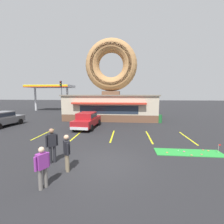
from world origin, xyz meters
TOP-DOWN VIEW (x-y plane):
  - ground_plane at (0.00, 0.00)m, footprint 160.00×160.00m
  - donut_shop_building at (-1.04, 13.94)m, footprint 12.30×6.75m
  - putting_mat at (4.78, 1.82)m, footprint 3.83×1.12m
  - mini_donut_near_left at (4.56, 1.89)m, footprint 0.13×0.13m
  - mini_donut_near_right at (5.82, 2.27)m, footprint 0.13×0.13m
  - mini_donut_mid_left at (5.38, 1.52)m, footprint 0.13×0.13m
  - mini_donut_mid_centre at (3.50, 1.63)m, footprint 0.13×0.13m
  - mini_donut_mid_right at (6.06, 2.15)m, footprint 0.13×0.13m
  - mini_donut_far_left at (4.77, 1.37)m, footprint 0.13×0.13m
  - golf_ball at (4.27, 2.03)m, footprint 0.04×0.04m
  - putting_flag_pin at (6.48, 1.85)m, footprint 0.13×0.01m
  - car_red at (-2.88, 7.74)m, footprint 2.24×4.68m
  - car_grey at (-12.04, 7.48)m, footprint 2.23×4.68m
  - pedestrian_blue_sweater_man at (-1.92, -2.17)m, footprint 0.39×0.54m
  - pedestrian_hooded_kid at (-2.58, -0.16)m, footprint 0.48×0.43m
  - pedestrian_leather_jacket_man at (-1.54, -0.86)m, footprint 0.41×0.52m
  - trash_bin at (5.14, 11.29)m, footprint 0.57×0.57m
  - traffic_light_pole at (-10.29, 18.48)m, footprint 0.28×0.47m
  - gas_station_canopy at (-14.50, 22.92)m, footprint 9.00×4.46m
  - parking_stripe_far_left at (-6.03, 5.00)m, footprint 0.12×3.60m
  - parking_stripe_left at (-3.03, 5.00)m, footprint 0.12×3.60m
  - parking_stripe_mid_left at (-0.03, 5.00)m, footprint 0.12×3.60m
  - parking_stripe_centre at (2.97, 5.00)m, footprint 0.12×3.60m
  - parking_stripe_mid_right at (5.97, 5.00)m, footprint 0.12×3.60m

SIDE VIEW (x-z plane):
  - ground_plane at x=0.00m, z-range 0.00..0.00m
  - parking_stripe_far_left at x=-6.03m, z-range 0.00..0.01m
  - parking_stripe_left at x=-3.03m, z-range 0.00..0.01m
  - parking_stripe_mid_left at x=-0.03m, z-range 0.00..0.01m
  - parking_stripe_centre at x=2.97m, z-range 0.00..0.01m
  - parking_stripe_mid_right at x=5.97m, z-range 0.00..0.01m
  - putting_mat at x=4.78m, z-range 0.00..0.03m
  - mini_donut_near_left at x=4.56m, z-range 0.03..0.07m
  - mini_donut_near_right at x=5.82m, z-range 0.03..0.07m
  - mini_donut_mid_left at x=5.38m, z-range 0.03..0.07m
  - mini_donut_mid_centre at x=3.50m, z-range 0.03..0.07m
  - mini_donut_mid_right at x=6.06m, z-range 0.03..0.07m
  - mini_donut_far_left at x=4.77m, z-range 0.03..0.07m
  - golf_ball at x=4.27m, z-range 0.03..0.07m
  - putting_flag_pin at x=6.48m, z-range 0.16..0.71m
  - trash_bin at x=5.14m, z-range 0.01..0.99m
  - pedestrian_blue_sweater_man at x=-1.92m, z-range 0.08..1.65m
  - car_red at x=-2.88m, z-range 0.07..1.67m
  - car_grey at x=-12.04m, z-range 0.07..1.67m
  - pedestrian_leather_jacket_man at x=-1.54m, z-range 0.09..1.75m
  - pedestrian_hooded_kid at x=-2.58m, z-range 0.10..1.87m
  - traffic_light_pole at x=-10.29m, z-range 0.81..6.61m
  - donut_shop_building at x=-1.04m, z-range -1.74..9.22m
  - gas_station_canopy at x=-14.50m, z-range 2.21..7.51m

